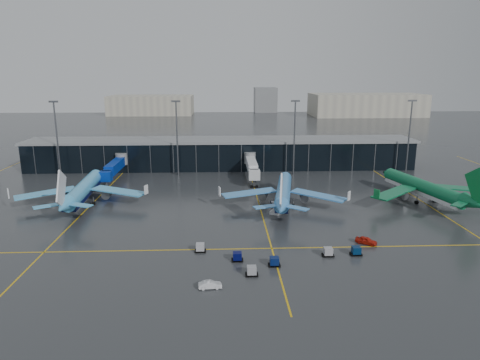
{
  "coord_description": "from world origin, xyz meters",
  "views": [
    {
      "loc": [
        0.27,
        -94.61,
        34.08
      ],
      "look_at": [
        5.0,
        18.0,
        6.0
      ],
      "focal_mm": 32.0,
      "sensor_mm": 36.0,
      "label": 1
    }
  ],
  "objects_px": {
    "airliner_aer_lingus": "(423,179)",
    "mobile_airstair": "(276,210)",
    "airliner_arkefly": "(83,180)",
    "service_van_red": "(366,241)",
    "service_van_white": "(210,285)",
    "baggage_carts": "(275,257)",
    "airliner_klm_near": "(284,183)"
  },
  "relations": [
    {
      "from": "mobile_airstair",
      "to": "service_van_red",
      "type": "bearing_deg",
      "value": -27.68
    },
    {
      "from": "airliner_klm_near",
      "to": "mobile_airstair",
      "type": "height_order",
      "value": "airliner_klm_near"
    },
    {
      "from": "mobile_airstair",
      "to": "baggage_carts",
      "type": "bearing_deg",
      "value": -73.0
    },
    {
      "from": "service_van_white",
      "to": "airliner_aer_lingus",
      "type": "bearing_deg",
      "value": -55.4
    },
    {
      "from": "baggage_carts",
      "to": "service_van_red",
      "type": "distance_m",
      "value": 21.04
    },
    {
      "from": "baggage_carts",
      "to": "service_van_white",
      "type": "relative_size",
      "value": 8.44
    },
    {
      "from": "airliner_arkefly",
      "to": "airliner_klm_near",
      "type": "relative_size",
      "value": 1.05
    },
    {
      "from": "mobile_airstair",
      "to": "airliner_aer_lingus",
      "type": "bearing_deg",
      "value": 36.36
    },
    {
      "from": "airliner_klm_near",
      "to": "mobile_airstair",
      "type": "bearing_deg",
      "value": -102.13
    },
    {
      "from": "airliner_aer_lingus",
      "to": "mobile_airstair",
      "type": "distance_m",
      "value": 42.53
    },
    {
      "from": "airliner_aer_lingus",
      "to": "airliner_arkefly",
      "type": "bearing_deg",
      "value": 166.4
    },
    {
      "from": "service_van_red",
      "to": "service_van_white",
      "type": "distance_m",
      "value": 36.11
    },
    {
      "from": "airliner_arkefly",
      "to": "service_van_white",
      "type": "xyz_separation_m",
      "value": [
        35.25,
        -49.07,
        -5.66
      ]
    },
    {
      "from": "airliner_arkefly",
      "to": "mobile_airstair",
      "type": "bearing_deg",
      "value": -15.74
    },
    {
      "from": "airliner_aer_lingus",
      "to": "baggage_carts",
      "type": "bearing_deg",
      "value": -152.92
    },
    {
      "from": "airliner_arkefly",
      "to": "airliner_klm_near",
      "type": "distance_m",
      "value": 53.79
    },
    {
      "from": "airliner_arkefly",
      "to": "airliner_aer_lingus",
      "type": "height_order",
      "value": "airliner_aer_lingus"
    },
    {
      "from": "mobile_airstair",
      "to": "service_van_red",
      "type": "xyz_separation_m",
      "value": [
        16.17,
        -20.69,
        -0.02
      ]
    },
    {
      "from": "airliner_arkefly",
      "to": "airliner_aer_lingus",
      "type": "xyz_separation_m",
      "value": [
        91.95,
        -2.16,
        0.07
      ]
    },
    {
      "from": "mobile_airstair",
      "to": "service_van_white",
      "type": "distance_m",
      "value": 41.13
    },
    {
      "from": "airliner_arkefly",
      "to": "mobile_airstair",
      "type": "height_order",
      "value": "airliner_arkefly"
    },
    {
      "from": "airliner_aer_lingus",
      "to": "mobile_airstair",
      "type": "relative_size",
      "value": 10.83
    },
    {
      "from": "baggage_carts",
      "to": "mobile_airstair",
      "type": "relative_size",
      "value": 8.47
    },
    {
      "from": "airliner_arkefly",
      "to": "service_van_white",
      "type": "distance_m",
      "value": 60.69
    },
    {
      "from": "mobile_airstair",
      "to": "service_van_red",
      "type": "height_order",
      "value": "mobile_airstair"
    },
    {
      "from": "airliner_aer_lingus",
      "to": "service_van_red",
      "type": "relative_size",
      "value": 9.47
    },
    {
      "from": "airliner_arkefly",
      "to": "baggage_carts",
      "type": "xyz_separation_m",
      "value": [
        47.12,
        -38.88,
        -5.53
      ]
    },
    {
      "from": "airliner_aer_lingus",
      "to": "mobile_airstair",
      "type": "xyz_separation_m",
      "value": [
        -41.24,
        -8.79,
        -5.59
      ]
    },
    {
      "from": "airliner_aer_lingus",
      "to": "baggage_carts",
      "type": "relative_size",
      "value": 1.28
    },
    {
      "from": "airliner_arkefly",
      "to": "baggage_carts",
      "type": "height_order",
      "value": "airliner_arkefly"
    },
    {
      "from": "service_van_red",
      "to": "airliner_arkefly",
      "type": "bearing_deg",
      "value": 100.65
    },
    {
      "from": "airliner_arkefly",
      "to": "baggage_carts",
      "type": "relative_size",
      "value": 1.26
    }
  ]
}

